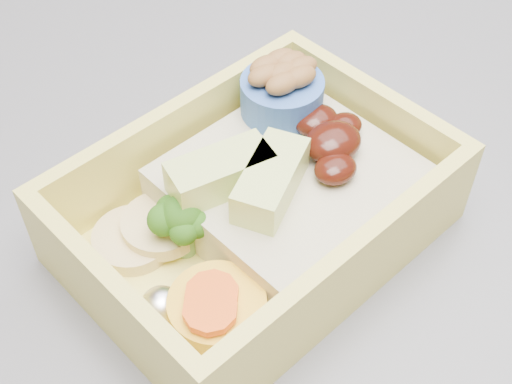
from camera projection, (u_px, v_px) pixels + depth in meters
bento_box at (262, 199)px, 0.40m from camera, size 0.22×0.18×0.07m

